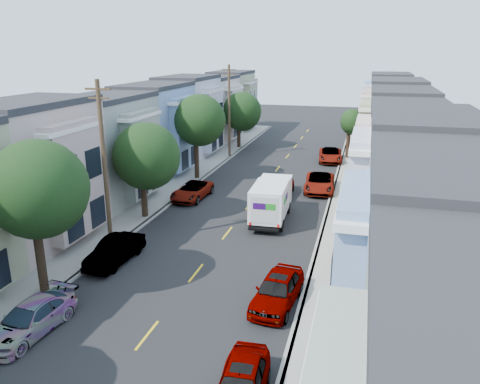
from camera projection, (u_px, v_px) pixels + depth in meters
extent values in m
plane|color=black|center=(196.00, 273.00, 25.56)|extent=(160.00, 160.00, 0.00)
cube|color=black|center=(258.00, 194.00, 39.40)|extent=(12.00, 70.00, 0.02)
cube|color=gray|center=(190.00, 188.00, 40.89)|extent=(0.30, 70.00, 0.15)
cube|color=gray|center=(330.00, 199.00, 37.87)|extent=(0.30, 70.00, 0.15)
cube|color=gray|center=(177.00, 187.00, 41.21)|extent=(2.60, 70.00, 0.15)
cube|color=gray|center=(347.00, 201.00, 37.55)|extent=(2.60, 70.00, 0.15)
cube|color=gold|center=(258.00, 194.00, 39.40)|extent=(0.12, 70.00, 0.01)
cube|color=beige|center=(138.00, 185.00, 42.18)|extent=(5.00, 70.00, 8.50)
cube|color=beige|center=(396.00, 205.00, 36.62)|extent=(5.00, 70.00, 8.50)
cylinder|color=black|center=(40.00, 258.00, 22.97)|extent=(0.44, 0.44, 3.83)
sphere|color=#1D3C17|center=(36.00, 189.00, 21.85)|extent=(4.70, 4.70, 4.70)
cylinder|color=black|center=(144.00, 198.00, 33.50)|extent=(0.44, 0.44, 2.96)
sphere|color=#1D3C17|center=(145.00, 156.00, 32.51)|extent=(4.70, 4.70, 4.70)
cylinder|color=black|center=(197.00, 159.00, 43.43)|extent=(0.44, 0.44, 3.91)
sphere|color=#1D3C17|center=(199.00, 120.00, 42.29)|extent=(4.70, 4.70, 4.70)
cylinder|color=black|center=(239.00, 137.00, 57.34)|extent=(0.44, 0.44, 2.85)
sphere|color=#1D3C17|center=(241.00, 112.00, 56.36)|extent=(4.70, 4.70, 4.70)
cylinder|color=black|center=(348.00, 145.00, 51.79)|extent=(0.44, 0.44, 3.11)
sphere|color=#1D3C17|center=(352.00, 122.00, 50.98)|extent=(2.78, 2.78, 2.78)
cylinder|color=#42301E|center=(105.00, 169.00, 27.51)|extent=(0.26, 0.26, 10.00)
cube|color=#42301E|center=(98.00, 89.00, 26.16)|extent=(1.60, 0.12, 0.12)
cylinder|color=#42301E|center=(229.00, 113.00, 51.50)|extent=(0.26, 0.26, 10.00)
cube|color=#42301E|center=(229.00, 70.00, 50.15)|extent=(1.60, 0.12, 0.12)
cube|color=white|center=(269.00, 201.00, 32.14)|extent=(2.24, 4.01, 2.19)
cube|color=white|center=(277.00, 190.00, 34.88)|extent=(2.24, 1.87, 2.02)
cube|color=black|center=(271.00, 213.00, 33.27)|extent=(2.06, 5.76, 0.22)
cube|color=#2D0A51|center=(258.00, 206.00, 30.29)|extent=(0.84, 0.04, 0.41)
cube|color=#198C1E|center=(269.00, 207.00, 30.11)|extent=(0.65, 0.04, 0.41)
cylinder|color=black|center=(251.00, 223.00, 31.76)|extent=(0.26, 0.84, 0.84)
cylinder|color=black|center=(280.00, 226.00, 31.26)|extent=(0.26, 0.84, 0.84)
cylinder|color=black|center=(263.00, 206.00, 35.23)|extent=(0.26, 0.84, 0.84)
cylinder|color=black|center=(289.00, 208.00, 34.73)|extent=(0.26, 0.84, 0.84)
imported|color=black|center=(282.00, 186.00, 39.08)|extent=(2.03, 4.65, 1.47)
imported|color=black|center=(30.00, 319.00, 20.02)|extent=(2.24, 4.58, 1.33)
imported|color=#969EA5|center=(115.00, 251.00, 26.62)|extent=(1.77, 4.42, 1.45)
imported|color=#3F0F1C|center=(192.00, 191.00, 38.05)|extent=(2.48, 4.92, 1.34)
imported|color=white|center=(277.00, 290.00, 22.22)|extent=(2.30, 4.92, 1.54)
imported|color=black|center=(319.00, 183.00, 40.07)|extent=(2.79, 5.47, 1.48)
imported|color=black|center=(330.00, 155.00, 50.58)|extent=(2.86, 5.39, 1.44)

